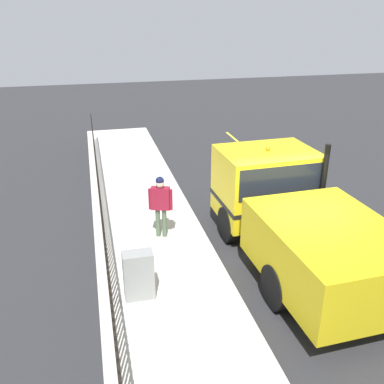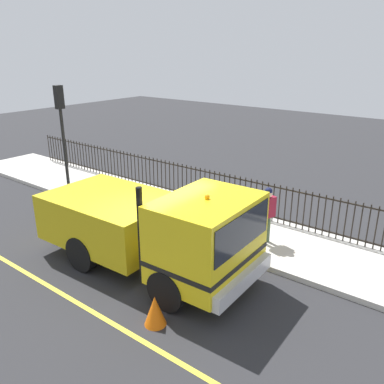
{
  "view_description": "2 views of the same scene",
  "coord_description": "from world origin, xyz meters",
  "px_view_note": "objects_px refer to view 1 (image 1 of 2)",
  "views": [
    {
      "loc": [
        4.49,
        8.04,
        5.75
      ],
      "look_at": [
        2.26,
        -1.04,
        1.7
      ],
      "focal_mm": 39.58,
      "sensor_mm": 36.0,
      "label": 1
    },
    {
      "loc": [
        -6.74,
        -6.56,
        5.52
      ],
      "look_at": [
        1.35,
        -0.31,
        1.83
      ],
      "focal_mm": 37.4,
      "sensor_mm": 36.0,
      "label": 2
    }
  ],
  "objects_px": {
    "work_truck": "(290,211)",
    "utility_cabinet": "(139,275)",
    "worker_standing": "(160,201)",
    "traffic_cone": "(319,214)"
  },
  "relations": [
    {
      "from": "work_truck",
      "to": "utility_cabinet",
      "type": "height_order",
      "value": "work_truck"
    },
    {
      "from": "worker_standing",
      "to": "traffic_cone",
      "type": "distance_m",
      "value": 4.64
    },
    {
      "from": "work_truck",
      "to": "utility_cabinet",
      "type": "bearing_deg",
      "value": -168.0
    },
    {
      "from": "work_truck",
      "to": "utility_cabinet",
      "type": "xyz_separation_m",
      "value": [
        3.81,
        0.94,
        -0.6
      ]
    },
    {
      "from": "utility_cabinet",
      "to": "traffic_cone",
      "type": "relative_size",
      "value": 1.58
    },
    {
      "from": "worker_standing",
      "to": "traffic_cone",
      "type": "height_order",
      "value": "worker_standing"
    },
    {
      "from": "utility_cabinet",
      "to": "traffic_cone",
      "type": "distance_m",
      "value": 5.93
    },
    {
      "from": "worker_standing",
      "to": "traffic_cone",
      "type": "relative_size",
      "value": 2.51
    },
    {
      "from": "traffic_cone",
      "to": "worker_standing",
      "type": "bearing_deg",
      "value": -2.22
    },
    {
      "from": "work_truck",
      "to": "traffic_cone",
      "type": "height_order",
      "value": "work_truck"
    }
  ]
}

